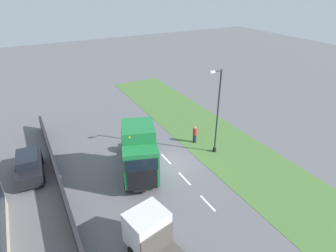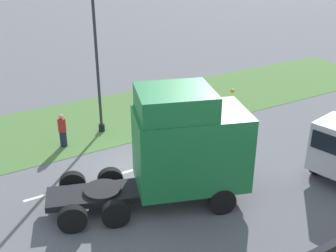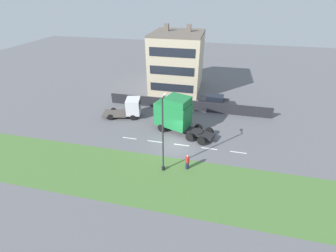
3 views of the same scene
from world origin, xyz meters
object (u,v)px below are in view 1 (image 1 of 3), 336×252
at_px(parked_car, 29,166).
at_px(lamp_post, 217,116).
at_px(flatbed_truck, 152,235).
at_px(lorry_cab, 139,153).
at_px(pedestrian, 195,135).

xyz_separation_m(parked_car, lamp_post, (-15.26, 4.24, 2.69)).
height_order(flatbed_truck, lamp_post, lamp_post).
relative_size(lorry_cab, lamp_post, 0.99).
bearing_deg(pedestrian, lorry_cab, 20.62).
xyz_separation_m(lorry_cab, parked_car, (7.75, -4.53, -1.37)).
bearing_deg(pedestrian, flatbed_truck, 45.86).
distance_m(flatbed_truck, parked_car, 12.61).
xyz_separation_m(lorry_cab, lamp_post, (-7.51, -0.29, 1.32)).
bearing_deg(lamp_post, pedestrian, -74.72).
height_order(lorry_cab, pedestrian, lorry_cab).
relative_size(parked_car, pedestrian, 2.69).
distance_m(lorry_cab, parked_car, 9.08).
height_order(lorry_cab, flatbed_truck, lorry_cab).
distance_m(flatbed_truck, pedestrian, 13.06).
bearing_deg(parked_car, lorry_cab, 154.34).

